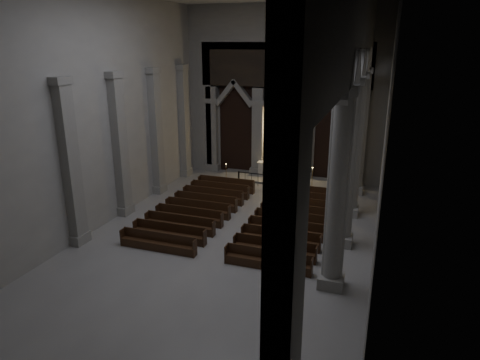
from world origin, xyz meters
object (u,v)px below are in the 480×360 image
(altar_rail, at_px, (271,179))
(candle_stand_left, at_px, (226,177))
(pews, at_px, (243,216))
(candle_stand_right, at_px, (312,183))
(altar, at_px, (271,169))
(worshipper, at_px, (286,191))

(altar_rail, distance_m, candle_stand_left, 3.36)
(candle_stand_left, distance_m, pews, 7.13)
(candle_stand_right, height_order, pews, candle_stand_right)
(altar, distance_m, worshipper, 4.85)
(altar, relative_size, worshipper, 1.62)
(worshipper, bearing_deg, pews, -113.70)
(altar_rail, height_order, pews, altar_rail)
(candle_stand_left, distance_m, worshipper, 5.32)
(candle_stand_right, bearing_deg, pews, -110.95)
(altar, bearing_deg, candle_stand_right, -24.94)
(altar_rail, height_order, candle_stand_left, candle_stand_left)
(candle_stand_left, relative_size, worshipper, 1.11)
(candle_stand_left, xyz_separation_m, pews, (3.34, -6.30, -0.08))
(altar_rail, bearing_deg, candle_stand_right, 16.72)
(pews, bearing_deg, candle_stand_right, 69.05)
(candle_stand_left, xyz_separation_m, worshipper, (4.81, -2.24, 0.24))
(altar_rail, distance_m, candle_stand_right, 2.77)
(altar, xyz_separation_m, altar_rail, (0.62, -2.31, -0.03))
(candle_stand_right, distance_m, worshipper, 3.09)
(altar, height_order, candle_stand_left, candle_stand_left)
(pews, bearing_deg, candle_stand_left, 117.96)
(candle_stand_left, bearing_deg, worshipper, -24.94)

